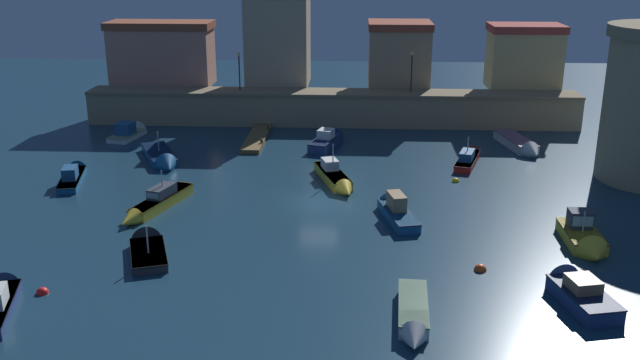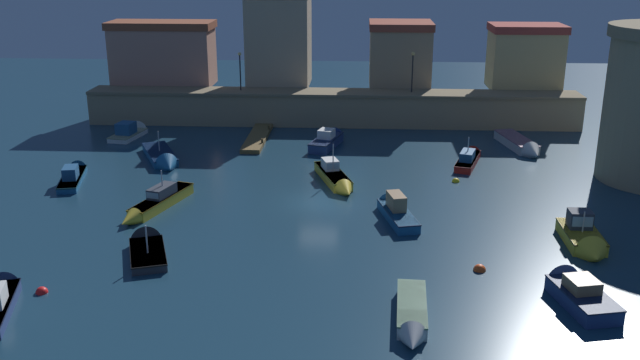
# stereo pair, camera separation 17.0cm
# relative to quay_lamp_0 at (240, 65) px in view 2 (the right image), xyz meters

# --- Properties ---
(ground_plane) EXTENTS (118.59, 118.59, 0.00)m
(ground_plane) POSITION_rel_quay_lamp_0_xyz_m (8.52, -21.35, -5.46)
(ground_plane) COLOR #19384C
(quay_wall) EXTENTS (45.28, 3.47, 3.12)m
(quay_wall) POSITION_rel_quay_lamp_0_xyz_m (8.52, 0.00, -3.89)
(quay_wall) COLOR #9E8966
(quay_wall) RESTS_ON ground
(old_town_backdrop) EXTENTS (43.29, 6.18, 9.20)m
(old_town_backdrop) POSITION_rel_quay_lamp_0_xyz_m (7.05, 4.16, 1.03)
(old_town_backdrop) COLOR tan
(old_town_backdrop) RESTS_ON ground
(pier_dock) EXTENTS (1.62, 8.88, 0.70)m
(pier_dock) POSITION_rel_quay_lamp_0_xyz_m (2.33, -6.02, -5.28)
(pier_dock) COLOR brown
(pier_dock) RESTS_ON ground
(quay_lamp_0) EXTENTS (0.32, 0.32, 3.53)m
(quay_lamp_0) POSITION_rel_quay_lamp_0_xyz_m (0.00, 0.00, 0.00)
(quay_lamp_0) COLOR black
(quay_lamp_0) RESTS_ON quay_wall
(quay_lamp_1) EXTENTS (0.32, 0.32, 3.68)m
(quay_lamp_1) POSITION_rel_quay_lamp_0_xyz_m (15.83, 0.00, 0.08)
(quay_lamp_1) COLOR black
(quay_lamp_1) RESTS_ON quay_wall
(moored_boat_0) EXTENTS (3.04, 6.50, 2.57)m
(moored_boat_0) POSITION_rel_quay_lamp_0_xyz_m (19.66, -11.56, -5.07)
(moored_boat_0) COLOR red
(moored_boat_0) RESTS_ON ground
(moored_boat_1) EXTENTS (3.34, 5.43, 2.64)m
(moored_boat_1) POSITION_rel_quay_lamp_0_xyz_m (-0.47, -29.49, -5.21)
(moored_boat_1) COLOR #333338
(moored_boat_1) RESTS_ON ground
(moored_boat_2) EXTENTS (1.95, 5.14, 2.45)m
(moored_boat_2) POSITION_rel_quay_lamp_0_xyz_m (23.68, -27.76, -4.97)
(moored_boat_2) COLOR gold
(moored_boat_2) RESTS_ON ground
(moored_boat_3) EXTENTS (3.10, 6.33, 1.85)m
(moored_boat_3) POSITION_rel_quay_lamp_0_xyz_m (8.59, -7.19, -4.96)
(moored_boat_3) COLOR navy
(moored_boat_3) RESTS_ON ground
(moored_boat_4) EXTENTS (3.00, 7.22, 1.57)m
(moored_boat_4) POSITION_rel_quay_lamp_0_xyz_m (24.38, -7.91, -5.06)
(moored_boat_4) COLOR silver
(moored_boat_4) RESTS_ON ground
(moored_boat_6) EXTENTS (1.59, 5.79, 1.23)m
(moored_boat_6) POSITION_rel_quay_lamp_0_xyz_m (13.57, -36.74, -5.10)
(moored_boat_6) COLOR silver
(moored_boat_6) RESTS_ON ground
(moored_boat_7) EXTENTS (2.76, 6.24, 1.89)m
(moored_boat_7) POSITION_rel_quay_lamp_0_xyz_m (13.33, -23.34, -5.01)
(moored_boat_7) COLOR #195689
(moored_boat_7) RESTS_ON ground
(moored_boat_8) EXTENTS (2.75, 6.82, 1.68)m
(moored_boat_8) POSITION_rel_quay_lamp_0_xyz_m (-9.35, -17.28, -5.11)
(moored_boat_8) COLOR #195689
(moored_boat_8) RESTS_ON ground
(moored_boat_9) EXTENTS (3.30, 7.32, 2.59)m
(moored_boat_9) POSITION_rel_quay_lamp_0_xyz_m (-1.72, -23.28, -4.99)
(moored_boat_9) COLOR gold
(moored_boat_9) RESTS_ON ground
(moored_boat_10) EXTENTS (2.87, 5.33, 1.81)m
(moored_boat_10) POSITION_rel_quay_lamp_0_xyz_m (21.42, -33.84, -4.99)
(moored_boat_10) COLOR navy
(moored_boat_10) RESTS_ON ground
(moored_boat_11) EXTENTS (4.71, 7.24, 2.74)m
(moored_boat_11) POSITION_rel_quay_lamp_0_xyz_m (-4.02, -13.10, -5.15)
(moored_boat_11) COLOR #195689
(moored_boat_11) RESTS_ON ground
(moored_boat_12) EXTENTS (2.61, 5.36, 2.05)m
(moored_boat_12) POSITION_rel_quay_lamp_0_xyz_m (-8.89, -5.21, -5.06)
(moored_boat_12) COLOR white
(moored_boat_12) RESTS_ON ground
(moored_boat_13) EXTENTS (3.37, 6.93, 3.02)m
(moored_boat_13) POSITION_rel_quay_lamp_0_xyz_m (9.51, -17.51, -5.03)
(moored_boat_13) COLOR gold
(moored_boat_13) RESTS_ON ground
(mooring_buoy_0) EXTENTS (0.54, 0.54, 0.54)m
(mooring_buoy_0) POSITION_rel_quay_lamp_0_xyz_m (18.01, -16.52, -5.46)
(mooring_buoy_0) COLOR yellow
(mooring_buoy_0) RESTS_ON ground
(mooring_buoy_1) EXTENTS (0.59, 0.59, 0.59)m
(mooring_buoy_1) POSITION_rel_quay_lamp_0_xyz_m (-4.12, -34.70, -5.46)
(mooring_buoy_1) COLOR red
(mooring_buoy_1) RESTS_ON ground
(mooring_buoy_2) EXTENTS (0.66, 0.66, 0.66)m
(mooring_buoy_2) POSITION_rel_quay_lamp_0_xyz_m (17.44, -30.99, -5.46)
(mooring_buoy_2) COLOR #EA4C19
(mooring_buoy_2) RESTS_ON ground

